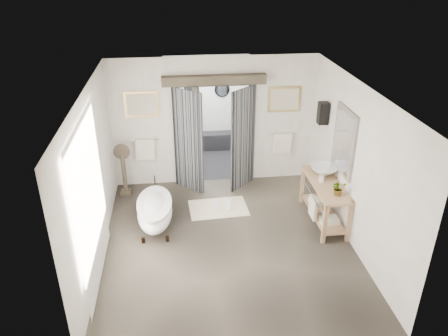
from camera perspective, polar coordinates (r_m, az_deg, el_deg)
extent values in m
plane|color=brown|center=(8.18, 0.49, -9.74)|extent=(5.00, 5.00, 0.00)
cube|color=white|center=(5.34, 3.90, -12.91)|extent=(4.50, 0.02, 2.90)
cube|color=white|center=(7.51, -16.77, -1.54)|extent=(0.02, 5.00, 2.90)
cube|color=white|center=(7.99, 16.76, 0.20)|extent=(0.02, 5.00, 2.90)
cube|color=white|center=(9.69, -10.35, 5.58)|extent=(1.45, 0.02, 2.90)
cube|color=white|center=(9.95, 7.54, 6.34)|extent=(1.45, 0.02, 2.90)
cube|color=white|center=(9.36, -1.36, 12.65)|extent=(1.60, 0.02, 0.60)
cube|color=silver|center=(6.88, 0.58, 10.14)|extent=(4.50, 5.00, 0.02)
cube|color=silver|center=(7.03, -16.98, -4.52)|extent=(0.02, 2.20, 2.70)
cube|color=gray|center=(8.34, 15.45, 3.38)|extent=(0.05, 0.95, 1.25)
cube|color=silver|center=(8.33, 15.26, 3.38)|extent=(0.01, 0.80, 1.10)
cube|color=black|center=(9.11, 12.83, 7.01)|extent=(0.20, 0.20, 0.45)
sphere|color=#FFCC8C|center=(9.11, 12.83, 7.01)|extent=(0.10, 0.10, 0.10)
cube|color=black|center=(11.18, -1.70, 0.87)|extent=(2.20, 2.00, 0.01)
cube|color=silver|center=(10.35, -1.89, 13.42)|extent=(2.20, 2.00, 0.02)
cube|color=white|center=(11.65, -2.22, 8.53)|extent=(2.20, 0.02, 2.50)
cube|color=white|center=(10.68, -7.72, 6.61)|extent=(0.02, 2.00, 2.50)
cube|color=white|center=(10.84, 4.06, 7.10)|extent=(0.02, 2.00, 2.50)
cube|color=black|center=(11.84, -2.06, 3.54)|extent=(2.00, 0.35, 0.45)
cylinder|color=silver|center=(11.50, -4.26, 10.05)|extent=(0.40, 0.03, 0.40)
cylinder|color=silver|center=(11.55, -0.23, 10.21)|extent=(0.40, 0.03, 0.40)
cube|color=black|center=(9.77, -5.96, 4.17)|extent=(0.07, 0.10, 2.30)
cube|color=black|center=(9.91, 3.35, 4.59)|extent=(0.07, 0.10, 2.30)
cube|color=black|center=(9.44, -1.34, 10.88)|extent=(1.67, 0.10, 0.07)
cube|color=black|center=(9.45, -4.70, 3.43)|extent=(0.61, 0.57, 2.30)
cube|color=black|center=(9.56, 2.52, 3.77)|extent=(0.61, 0.57, 2.30)
cube|color=#4F4537|center=(9.31, -1.29, 11.43)|extent=(2.20, 0.20, 0.20)
cube|color=tan|center=(9.52, -10.73, 8.17)|extent=(0.72, 0.03, 0.57)
cube|color=beige|center=(9.50, -10.74, 8.15)|extent=(0.62, 0.01, 0.47)
cube|color=tan|center=(9.78, 7.88, 8.89)|extent=(0.72, 0.03, 0.57)
cube|color=beige|center=(9.77, 7.90, 8.86)|extent=(0.62, 0.01, 0.47)
cylinder|color=silver|center=(9.76, -10.36, 3.64)|extent=(0.60, 0.02, 0.02)
cube|color=silver|center=(9.82, -10.26, 2.41)|extent=(0.42, 0.08, 0.48)
cylinder|color=silver|center=(10.01, 7.65, 4.45)|extent=(0.60, 0.02, 0.02)
cube|color=silver|center=(10.08, 7.60, 3.25)|extent=(0.42, 0.08, 0.48)
cylinder|color=black|center=(8.29, -10.51, -9.26)|extent=(0.07, 0.07, 0.11)
cylinder|color=black|center=(8.27, -7.42, -9.14)|extent=(0.07, 0.07, 0.11)
cylinder|color=black|center=(9.17, -10.18, -5.41)|extent=(0.07, 0.07, 0.11)
cylinder|color=black|center=(9.15, -7.41, -5.29)|extent=(0.07, 0.07, 0.11)
ellipsoid|color=white|center=(8.56, -9.01, -5.55)|extent=(0.67, 1.50, 0.48)
cylinder|color=black|center=(9.01, -9.02, -1.67)|extent=(0.03, 0.03, 0.19)
cube|color=tan|center=(8.15, 13.03, -7.06)|extent=(0.07, 0.07, 0.85)
cube|color=tan|center=(8.31, 16.05, -6.76)|extent=(0.07, 0.07, 0.85)
cube|color=tan|center=(9.35, 10.20, -2.12)|extent=(0.07, 0.07, 0.85)
cube|color=tan|center=(9.49, 12.87, -1.95)|extent=(0.07, 0.07, 0.85)
cube|color=tan|center=(8.62, 13.21, -2.02)|extent=(0.55, 1.60, 0.05)
cube|color=tan|center=(8.95, 12.77, -5.77)|extent=(0.45, 1.50, 0.03)
cylinder|color=silver|center=(8.64, 11.37, -3.44)|extent=(0.02, 1.40, 0.02)
cube|color=silver|center=(8.62, 11.54, -5.09)|extent=(0.06, 0.34, 0.42)
cube|color=silver|center=(8.64, 13.54, -6.62)|extent=(0.35, 0.25, 0.10)
cube|color=silver|center=(9.19, 12.14, -4.28)|extent=(0.35, 0.25, 0.10)
cube|color=#4F4537|center=(9.93, -12.64, -3.11)|extent=(0.23, 0.23, 0.08)
cylinder|color=#4F4537|center=(9.70, -12.92, -0.63)|extent=(0.09, 0.09, 0.89)
cylinder|color=silver|center=(9.51, -13.21, 2.13)|extent=(0.31, 0.02, 0.31)
cylinder|color=#4F4537|center=(9.49, -13.22, 2.09)|extent=(0.36, 0.02, 0.36)
cube|color=beige|center=(9.19, -0.75, -5.24)|extent=(1.24, 0.86, 0.01)
cube|color=silver|center=(9.19, -1.03, -4.97)|extent=(0.15, 0.29, 0.05)
cube|color=silver|center=(9.21, 0.58, -4.87)|extent=(0.15, 0.29, 0.05)
imported|color=white|center=(8.85, 12.92, -0.33)|extent=(0.71, 0.71, 0.19)
imported|color=gray|center=(8.17, 14.76, -2.55)|extent=(0.27, 0.23, 0.28)
imported|color=gray|center=(8.57, 12.59, -1.24)|extent=(0.09, 0.10, 0.18)
imported|color=gray|center=(9.08, 11.99, 0.41)|extent=(0.18, 0.18, 0.17)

